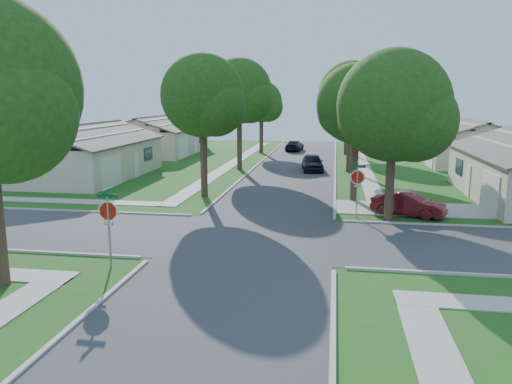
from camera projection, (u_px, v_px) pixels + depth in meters
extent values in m
plane|color=#215517|center=(254.00, 238.00, 22.58)|extent=(100.00, 100.00, 0.00)
cube|color=#333335|center=(254.00, 238.00, 22.58)|extent=(7.00, 100.00, 0.02)
cube|color=#9E9B91|center=(362.00, 164.00, 46.86)|extent=(1.20, 40.00, 0.04)
cube|color=#9E9B91|center=(235.00, 162.00, 48.73)|extent=(1.20, 40.00, 0.04)
cube|color=#9E9B91|center=(412.00, 209.00, 28.25)|extent=(8.80, 3.60, 0.05)
cube|color=gray|center=(109.00, 232.00, 18.49)|extent=(0.06, 0.06, 2.70)
cylinder|color=white|center=(108.00, 211.00, 18.33)|extent=(1.05, 0.02, 1.05)
cylinder|color=#B1160C|center=(108.00, 211.00, 18.33)|extent=(0.90, 0.03, 0.90)
cube|color=#B1160C|center=(109.00, 223.00, 18.42)|extent=(0.34, 0.03, 0.12)
cube|color=white|center=(109.00, 223.00, 18.42)|extent=(0.30, 0.03, 0.08)
cube|color=#0C5426|center=(107.00, 196.00, 18.23)|extent=(0.80, 0.02, 0.16)
cube|color=#0C5426|center=(107.00, 191.00, 18.19)|extent=(0.02, 0.80, 0.16)
cube|color=gray|center=(357.00, 192.00, 26.16)|extent=(0.06, 0.06, 2.70)
cylinder|color=white|center=(357.00, 177.00, 26.01)|extent=(1.05, 0.02, 1.05)
cylinder|color=#B1160C|center=(357.00, 177.00, 26.01)|extent=(0.90, 0.03, 0.90)
cube|color=#B1160C|center=(357.00, 186.00, 26.10)|extent=(0.34, 0.03, 0.12)
cube|color=white|center=(357.00, 186.00, 26.10)|extent=(0.30, 0.03, 0.08)
cube|color=#0C5426|center=(358.00, 166.00, 25.90)|extent=(0.80, 0.02, 0.16)
cube|color=#0C5426|center=(358.00, 163.00, 25.87)|extent=(0.02, 0.80, 0.16)
cylinder|color=#38281C|center=(354.00, 169.00, 30.21)|extent=(0.44, 0.44, 3.95)
sphere|color=#1A4010|center=(357.00, 104.00, 29.48)|extent=(4.80, 4.80, 4.80)
sphere|color=#1A4010|center=(372.00, 114.00, 28.99)|extent=(3.46, 3.46, 3.46)
sphere|color=#1A4010|center=(344.00, 111.00, 30.26)|extent=(3.26, 3.26, 3.26)
cylinder|color=#38281C|center=(349.00, 147.00, 41.82)|extent=(0.44, 0.44, 4.30)
sphere|color=#1A4010|center=(351.00, 94.00, 41.00)|extent=(5.40, 5.40, 5.40)
sphere|color=#1A4010|center=(363.00, 102.00, 40.45)|extent=(3.89, 3.89, 3.89)
sphere|color=#1A4010|center=(341.00, 100.00, 41.88)|extent=(3.67, 3.67, 3.67)
cylinder|color=#38281C|center=(346.00, 135.00, 54.44)|extent=(0.44, 0.44, 4.20)
sphere|color=#1A4010|center=(348.00, 97.00, 53.66)|extent=(5.00, 5.00, 5.00)
sphere|color=#1A4010|center=(356.00, 103.00, 53.16)|extent=(3.60, 3.60, 3.60)
sphere|color=#1A4010|center=(340.00, 102.00, 54.48)|extent=(3.40, 3.40, 3.40)
cylinder|color=#38281C|center=(204.00, 163.00, 31.63)|extent=(0.44, 0.44, 4.25)
sphere|color=#1A4010|center=(203.00, 95.00, 30.83)|extent=(5.20, 5.20, 5.20)
sphere|color=#1A4010|center=(215.00, 106.00, 30.30)|extent=(3.74, 3.74, 3.74)
sphere|color=#1A4010|center=(193.00, 104.00, 31.67)|extent=(3.54, 3.54, 3.54)
cylinder|color=#38281C|center=(239.00, 144.00, 43.25)|extent=(0.44, 0.44, 4.44)
sphere|color=#1A4010|center=(239.00, 91.00, 42.39)|extent=(5.60, 5.60, 5.60)
sphere|color=#1A4010|center=(249.00, 99.00, 41.83)|extent=(4.03, 4.03, 4.03)
sphere|color=#1A4010|center=(231.00, 97.00, 43.30)|extent=(3.81, 3.81, 3.81)
cylinder|color=#38281C|center=(261.00, 136.00, 55.91)|extent=(0.44, 0.44, 3.90)
sphere|color=#1A4010|center=(261.00, 101.00, 55.19)|extent=(4.60, 4.60, 4.60)
sphere|color=#1A4010|center=(268.00, 107.00, 54.73)|extent=(3.31, 3.31, 3.31)
sphere|color=#1A4010|center=(256.00, 106.00, 55.94)|extent=(3.13, 3.13, 3.13)
sphere|color=#1A4010|center=(4.00, 113.00, 15.10)|extent=(4.32, 4.32, 4.32)
cylinder|color=#38281C|center=(390.00, 187.00, 25.35)|extent=(0.44, 0.44, 3.54)
sphere|color=#1A4010|center=(394.00, 105.00, 24.58)|extent=(5.60, 5.60, 5.60)
sphere|color=#1A4010|center=(415.00, 120.00, 24.02)|extent=(4.03, 4.03, 4.03)
sphere|color=#1A4010|center=(375.00, 116.00, 25.49)|extent=(3.81, 3.81, 3.81)
cube|color=#49443F|center=(509.00, 144.00, 30.45)|extent=(4.42, 13.60, 1.56)
cube|color=silver|center=(489.00, 192.00, 27.42)|extent=(0.06, 3.20, 2.20)
cube|color=silver|center=(468.00, 181.00, 31.85)|extent=(0.06, 0.90, 2.00)
cube|color=#1E2633|center=(459.00, 167.00, 34.27)|extent=(0.06, 1.80, 1.10)
cube|color=#BAAA92|center=(466.00, 148.00, 47.99)|extent=(8.00, 13.00, 2.80)
cube|color=#49443F|center=(490.00, 127.00, 47.29)|extent=(4.42, 13.60, 1.56)
cube|color=#49443F|center=(446.00, 126.00, 47.91)|extent=(4.42, 13.60, 1.56)
cube|color=silver|center=(430.00, 155.00, 44.88)|extent=(0.06, 3.20, 2.20)
cube|color=silver|center=(421.00, 151.00, 49.31)|extent=(0.06, 0.90, 2.00)
cube|color=#1E2633|center=(418.00, 143.00, 51.73)|extent=(0.06, 1.80, 1.10)
cube|color=#BAAA92|center=(85.00, 159.00, 39.32)|extent=(8.00, 13.00, 2.80)
cube|color=#49443F|center=(107.00, 134.00, 38.62)|extent=(4.42, 13.60, 1.56)
cube|color=#49443F|center=(59.00, 133.00, 39.24)|extent=(4.42, 13.60, 1.56)
cube|color=silver|center=(111.00, 172.00, 34.97)|extent=(0.06, 3.20, 2.20)
cube|color=silver|center=(137.00, 164.00, 39.41)|extent=(0.06, 0.90, 2.00)
cube|color=#1E2633|center=(148.00, 154.00, 41.82)|extent=(0.06, 1.80, 1.10)
cube|color=#BAAA92|center=(159.00, 141.00, 55.81)|extent=(8.00, 13.00, 2.80)
cube|color=#49443F|center=(176.00, 123.00, 55.11)|extent=(4.42, 13.60, 1.56)
cube|color=#49443F|center=(141.00, 122.00, 55.73)|extent=(4.42, 13.60, 1.56)
cube|color=silver|center=(183.00, 148.00, 51.46)|extent=(0.06, 3.20, 2.20)
cube|color=silver|center=(195.00, 144.00, 55.89)|extent=(0.06, 0.90, 2.00)
cube|color=#1E2633|center=(201.00, 138.00, 58.31)|extent=(0.06, 1.80, 1.10)
imported|color=#571217|center=(408.00, 204.00, 26.65)|extent=(4.05, 2.74, 1.26)
imported|color=black|center=(313.00, 162.00, 42.76)|extent=(2.22, 4.42, 1.45)
imported|color=black|center=(294.00, 146.00, 58.40)|extent=(2.11, 4.36, 1.22)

